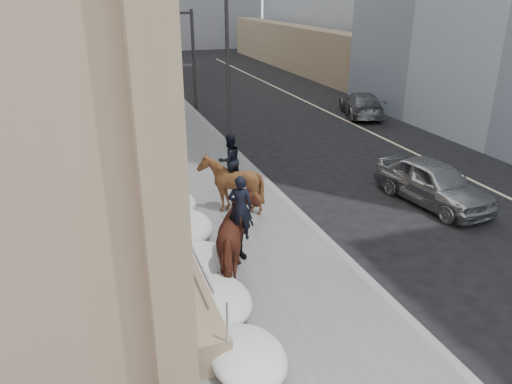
{
  "coord_description": "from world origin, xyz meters",
  "views": [
    {
      "loc": [
        -3.83,
        -9.45,
        7.12
      ],
      "look_at": [
        0.54,
        3.09,
        1.7
      ],
      "focal_mm": 35.0,
      "sensor_mm": 36.0,
      "label": 1
    }
  ],
  "objects_px": {
    "mounted_horse_left": "(239,236)",
    "car_grey": "(361,104)",
    "pedestrian": "(237,228)",
    "mounted_horse_right": "(230,180)",
    "car_silver": "(433,183)"
  },
  "relations": [
    {
      "from": "mounted_horse_left",
      "to": "mounted_horse_right",
      "type": "height_order",
      "value": "mounted_horse_left"
    },
    {
      "from": "mounted_horse_left",
      "to": "pedestrian",
      "type": "height_order",
      "value": "mounted_horse_left"
    },
    {
      "from": "mounted_horse_left",
      "to": "car_grey",
      "type": "height_order",
      "value": "mounted_horse_left"
    },
    {
      "from": "mounted_horse_left",
      "to": "car_grey",
      "type": "distance_m",
      "value": 19.46
    },
    {
      "from": "mounted_horse_left",
      "to": "pedestrian",
      "type": "distance_m",
      "value": 0.83
    },
    {
      "from": "pedestrian",
      "to": "mounted_horse_right",
      "type": "bearing_deg",
      "value": 62.82
    },
    {
      "from": "car_grey",
      "to": "mounted_horse_left",
      "type": "bearing_deg",
      "value": 68.36
    },
    {
      "from": "mounted_horse_right",
      "to": "pedestrian",
      "type": "xyz_separation_m",
      "value": [
        -0.76,
        -3.16,
        -0.18
      ]
    },
    {
      "from": "mounted_horse_left",
      "to": "mounted_horse_right",
      "type": "bearing_deg",
      "value": -84.19
    },
    {
      "from": "car_grey",
      "to": "pedestrian",
      "type": "bearing_deg",
      "value": 67.24
    },
    {
      "from": "pedestrian",
      "to": "car_silver",
      "type": "height_order",
      "value": "pedestrian"
    },
    {
      "from": "mounted_horse_left",
      "to": "car_grey",
      "type": "relative_size",
      "value": 0.56
    },
    {
      "from": "pedestrian",
      "to": "car_grey",
      "type": "relative_size",
      "value": 0.38
    },
    {
      "from": "car_silver",
      "to": "car_grey",
      "type": "xyz_separation_m",
      "value": [
        4.42,
        12.54,
        -0.08
      ]
    },
    {
      "from": "mounted_horse_right",
      "to": "car_grey",
      "type": "relative_size",
      "value": 0.54
    }
  ]
}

